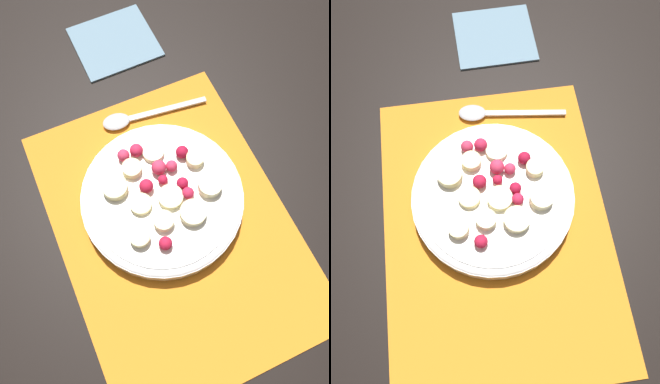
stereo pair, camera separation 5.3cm
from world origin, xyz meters
The scene contains 5 objects.
ground_plane centered at (0.00, 0.00, 0.00)m, with size 3.00×3.00×0.00m, color black.
placemat centered at (0.00, 0.00, 0.00)m, with size 0.46×0.33×0.01m.
fruit_bowl centered at (0.04, 0.00, 0.02)m, with size 0.24×0.24×0.05m.
spoon centered at (0.19, -0.01, 0.01)m, with size 0.04×0.18×0.01m.
napkin centered at (0.35, -0.05, 0.00)m, with size 0.13×0.14×0.01m.
Camera 1 is at (-0.13, 0.07, 0.54)m, focal length 35.00 mm.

